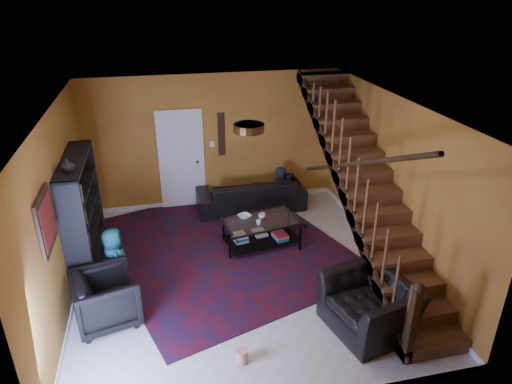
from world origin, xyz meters
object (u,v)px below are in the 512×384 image
armchair_right (370,305)px  coffee_table (261,231)px  sofa (251,194)px  armchair_left (106,298)px  bookshelf (84,220)px

armchair_right → coffee_table: bearing=-172.1°
sofa → coffee_table: sofa is taller
armchair_left → armchair_right: 3.67m
bookshelf → coffee_table: bearing=3.6°
armchair_left → sofa: bearing=-56.2°
bookshelf → armchair_right: (3.90, -2.28, -0.59)m
bookshelf → armchair_left: (0.35, -1.36, -0.57)m
armchair_right → armchair_left: bearing=-117.9°
sofa → armchair_left: (-2.73, -3.06, 0.06)m
armchair_left → armchair_right: bearing=-119.1°
armchair_left → armchair_right: armchair_left is taller
bookshelf → armchair_left: bearing=-75.4°
bookshelf → coffee_table: 3.03m
bookshelf → sofa: (3.08, 1.70, -0.64)m
armchair_left → armchair_right: size_ratio=0.74×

